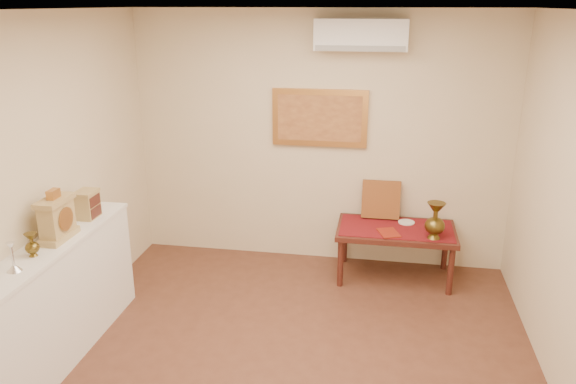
% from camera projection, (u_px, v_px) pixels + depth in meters
% --- Properties ---
extents(floor, '(4.50, 4.50, 0.00)m').
position_uv_depth(floor, '(282.00, 379.00, 4.31)').
color(floor, brown).
rests_on(floor, ground).
extents(ceiling, '(4.50, 4.50, 0.00)m').
position_uv_depth(ceiling, '(280.00, 10.00, 3.44)').
color(ceiling, silver).
rests_on(ceiling, ground).
extents(wall_back, '(4.00, 0.02, 2.70)m').
position_uv_depth(wall_back, '(320.00, 141.00, 5.97)').
color(wall_back, beige).
rests_on(wall_back, ground).
extents(wall_left, '(0.02, 4.50, 2.70)m').
position_uv_depth(wall_left, '(19.00, 199.00, 4.20)').
color(wall_left, beige).
rests_on(wall_left, ground).
extents(candlestick, '(0.10, 0.10, 0.21)m').
position_uv_depth(candlestick, '(12.00, 257.00, 3.85)').
color(candlestick, silver).
rests_on(candlestick, display_ledge).
extents(brass_urn_small, '(0.10, 0.10, 0.23)m').
position_uv_depth(brass_urn_small, '(31.00, 242.00, 4.08)').
color(brass_urn_small, brown).
rests_on(brass_urn_small, display_ledge).
extents(table_cloth, '(1.14, 0.59, 0.01)m').
position_uv_depth(table_cloth, '(396.00, 228.00, 5.75)').
color(table_cloth, maroon).
rests_on(table_cloth, low_table).
extents(brass_urn_tall, '(0.20, 0.20, 0.45)m').
position_uv_depth(brass_urn_tall, '(435.00, 217.00, 5.42)').
color(brass_urn_tall, brown).
rests_on(brass_urn_tall, table_cloth).
extents(plate, '(0.17, 0.17, 0.01)m').
position_uv_depth(plate, '(406.00, 222.00, 5.87)').
color(plate, silver).
rests_on(plate, table_cloth).
extents(menu, '(0.25, 0.30, 0.01)m').
position_uv_depth(menu, '(389.00, 233.00, 5.60)').
color(menu, maroon).
rests_on(menu, table_cloth).
extents(cushion, '(0.40, 0.18, 0.41)m').
position_uv_depth(cushion, '(381.00, 199.00, 5.97)').
color(cushion, maroon).
rests_on(cushion, table_cloth).
extents(display_ledge, '(0.37, 2.02, 0.98)m').
position_uv_depth(display_ledge, '(55.00, 302.00, 4.44)').
color(display_ledge, white).
rests_on(display_ledge, floor).
extents(mantel_clock, '(0.17, 0.36, 0.41)m').
position_uv_depth(mantel_clock, '(57.00, 218.00, 4.36)').
color(mantel_clock, tan).
rests_on(mantel_clock, display_ledge).
extents(wooden_chest, '(0.16, 0.21, 0.24)m').
position_uv_depth(wooden_chest, '(87.00, 204.00, 4.81)').
color(wooden_chest, tan).
rests_on(wooden_chest, display_ledge).
extents(low_table, '(1.20, 0.70, 0.55)m').
position_uv_depth(low_table, '(396.00, 234.00, 5.77)').
color(low_table, '#491D16').
rests_on(low_table, floor).
extents(painting, '(1.00, 0.06, 0.60)m').
position_uv_depth(painting, '(320.00, 118.00, 5.87)').
color(painting, '#B87A3B').
rests_on(painting, wall_back).
extents(ac_unit, '(0.90, 0.25, 0.30)m').
position_uv_depth(ac_unit, '(361.00, 35.00, 5.44)').
color(ac_unit, white).
rests_on(ac_unit, wall_back).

